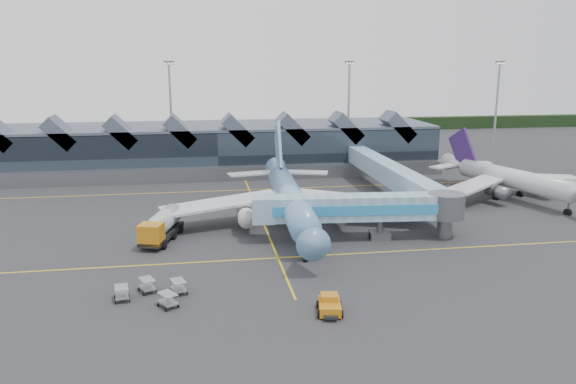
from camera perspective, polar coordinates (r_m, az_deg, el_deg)
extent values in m
plane|color=#2A2A2C|center=(73.48, -1.92, -4.61)|extent=(260.00, 260.00, 0.00)
cube|color=gold|center=(65.97, -1.03, -6.70)|extent=(120.00, 0.25, 0.01)
cube|color=gold|center=(100.35, -3.97, 0.23)|extent=(120.00, 0.25, 0.01)
cube|color=gold|center=(82.99, -2.81, -2.52)|extent=(0.25, 60.00, 0.01)
cube|color=black|center=(180.79, -6.42, 6.61)|extent=(260.00, 4.00, 4.00)
cube|color=black|center=(118.84, -7.31, 4.39)|extent=(90.00, 20.00, 9.00)
cube|color=#4A5463|center=(118.22, -7.38, 6.64)|extent=(90.00, 20.00, 0.60)
cube|color=slate|center=(108.56, -7.05, 1.85)|extent=(90.00, 2.50, 2.60)
cube|color=#4A5463|center=(114.02, -22.04, 5.61)|extent=(6.43, 6.00, 6.43)
cube|color=#4A5463|center=(112.10, -16.53, 5.91)|extent=(6.43, 6.00, 6.43)
cube|color=#4A5463|center=(111.24, -10.87, 6.16)|extent=(6.43, 6.00, 6.43)
cube|color=#4A5463|center=(111.47, -5.18, 6.36)|extent=(6.43, 6.00, 6.43)
cube|color=#4A5463|center=(112.77, 0.44, 6.49)|extent=(6.43, 6.00, 6.43)
cube|color=#4A5463|center=(115.11, 5.88, 6.56)|extent=(6.43, 6.00, 6.43)
cube|color=#4A5463|center=(118.43, 11.06, 6.57)|extent=(6.43, 6.00, 6.43)
cylinder|color=#94989C|center=(142.01, -11.82, 8.29)|extent=(0.56, 0.56, 22.00)
cube|color=slate|center=(141.55, -12.03, 12.72)|extent=(2.40, 0.50, 0.90)
cylinder|color=#94989C|center=(147.08, 6.17, 8.65)|extent=(0.56, 0.56, 22.00)
cube|color=slate|center=(146.63, 6.28, 12.93)|extent=(2.40, 0.50, 0.90)
cylinder|color=#94989C|center=(160.54, 20.42, 8.28)|extent=(0.56, 0.56, 22.00)
cube|color=slate|center=(160.13, 20.74, 12.20)|extent=(2.40, 0.50, 0.90)
cylinder|color=#639DC8|center=(77.21, 0.25, -0.68)|extent=(4.99, 29.75, 3.65)
cone|color=#639DC8|center=(60.66, 2.21, -4.58)|extent=(3.88, 5.24, 3.65)
cube|color=black|center=(59.83, 2.31, -4.07)|extent=(1.40, 0.40, 0.48)
cone|color=#639DC8|center=(94.81, -1.07, 2.10)|extent=(3.96, 6.93, 3.65)
cube|color=silver|center=(78.03, -6.69, -1.11)|extent=(17.48, 9.72, 1.21)
cube|color=silver|center=(80.15, 6.79, -0.73)|extent=(17.49, 10.99, 1.21)
cylinder|color=silver|center=(75.08, -4.29, -2.35)|extent=(2.49, 5.17, 2.27)
cylinder|color=silver|center=(76.56, 5.08, -2.06)|extent=(2.49, 5.17, 2.27)
cube|color=#639DC8|center=(92.49, -0.97, 4.22)|extent=(0.86, 9.37, 10.07)
cube|color=silver|center=(93.25, -3.75, 1.88)|extent=(8.05, 4.41, 0.24)
cube|color=silver|center=(94.11, 1.74, 2.01)|extent=(8.14, 5.01, 0.24)
cylinder|color=slate|center=(64.75, 1.73, -6.11)|extent=(0.27, 0.27, 2.12)
cylinder|color=slate|center=(78.87, -2.11, -2.56)|extent=(0.27, 0.27, 2.12)
cylinder|color=slate|center=(79.57, 2.36, -2.42)|extent=(0.27, 0.27, 2.12)
cylinder|color=black|center=(64.98, 1.73, -6.67)|extent=(0.49, 1.37, 1.35)
cylinder|color=silver|center=(99.75, 21.98, 1.26)|extent=(9.29, 22.61, 3.23)
cone|color=silver|center=(109.41, 16.72, 2.77)|extent=(4.52, 5.85, 3.23)
cube|color=silver|center=(95.27, 18.39, 0.67)|extent=(13.48, 10.97, 1.08)
cube|color=silver|center=(106.10, 24.35, 1.39)|extent=(13.57, 4.69, 1.08)
cylinder|color=slate|center=(95.35, 20.54, 0.02)|extent=(2.98, 4.27, 2.00)
cylinder|color=slate|center=(102.70, 24.49, 0.56)|extent=(2.98, 4.27, 2.00)
cube|color=#361C55|center=(107.99, 17.28, 4.21)|extent=(2.45, 7.11, 7.87)
cube|color=silver|center=(106.32, 15.60, 2.55)|extent=(6.46, 5.02, 0.27)
cube|color=silver|center=(111.15, 18.46, 2.81)|extent=(6.22, 2.46, 0.27)
cylinder|color=slate|center=(93.59, 26.57, -1.53)|extent=(0.30, 0.30, 1.87)
cylinder|color=slate|center=(98.97, 20.36, -0.21)|extent=(0.30, 0.30, 1.87)
cylinder|color=slate|center=(102.89, 22.52, 0.10)|extent=(0.30, 0.30, 1.87)
cylinder|color=black|center=(93.73, 26.54, -1.88)|extent=(0.79, 1.28, 1.20)
cube|color=#76A6C5|center=(71.89, 6.89, -1.55)|extent=(21.63, 5.00, 3.11)
cube|color=#278CC7|center=(70.32, 7.15, -1.90)|extent=(21.37, 1.92, 1.29)
cube|color=#76A6C5|center=(70.57, -2.54, -1.75)|extent=(3.06, 3.65, 3.22)
cylinder|color=slate|center=(73.15, 9.32, -3.11)|extent=(0.75, 0.75, 4.27)
cube|color=slate|center=(73.63, 9.27, -4.35)|extent=(2.74, 2.35, 0.96)
cylinder|color=black|center=(73.42, 8.45, -4.46)|extent=(0.51, 1.00, 0.96)
cylinder|color=black|center=(73.92, 10.08, -4.40)|extent=(0.51, 1.00, 0.96)
cylinder|color=slate|center=(75.07, 15.76, -1.33)|extent=(4.72, 4.72, 3.22)
cylinder|color=slate|center=(75.62, 15.66, -2.90)|extent=(1.93, 1.93, 4.27)
cube|color=black|center=(73.78, -12.67, -4.17)|extent=(5.35, 10.53, 0.57)
cube|color=#BF7211|center=(69.98, -13.73, -4.16)|extent=(3.28, 3.12, 2.49)
cube|color=black|center=(69.01, -14.01, -3.93)|extent=(2.44, 0.83, 1.13)
cylinder|color=#BDBCC1|center=(74.58, -12.39, -2.74)|extent=(4.27, 7.01, 2.60)
sphere|color=#BDBCC1|center=(77.57, -11.63, -2.09)|extent=(2.49, 2.49, 2.49)
sphere|color=#BDBCC1|center=(71.61, -13.22, -3.45)|extent=(2.49, 2.49, 2.49)
cylinder|color=black|center=(71.31, -14.61, -5.13)|extent=(0.69, 1.20, 1.13)
cylinder|color=black|center=(70.36, -12.45, -5.25)|extent=(0.69, 1.20, 1.13)
cylinder|color=black|center=(74.83, -13.55, -4.20)|extent=(0.69, 1.20, 1.13)
cylinder|color=black|center=(73.93, -11.48, -4.30)|extent=(0.69, 1.20, 1.13)
cylinder|color=black|center=(77.37, -12.84, -3.58)|extent=(0.69, 1.20, 1.13)
cylinder|color=black|center=(76.50, -10.84, -3.68)|extent=(0.69, 1.20, 1.13)
cube|color=#BF7211|center=(52.29, 4.25, -11.52)|extent=(2.45, 3.45, 0.88)
cube|color=#BF7211|center=(52.50, 4.22, -10.63)|extent=(1.80, 1.66, 0.62)
cube|color=black|center=(50.87, 4.37, -12.54)|extent=(1.34, 0.90, 0.26)
cylinder|color=black|center=(51.39, 3.16, -12.30)|extent=(0.38, 0.74, 0.71)
cylinder|color=black|center=(51.53, 5.47, -12.27)|extent=(0.38, 0.74, 0.71)
cylinder|color=black|center=(53.31, 3.06, -11.32)|extent=(0.38, 0.74, 0.71)
cylinder|color=black|center=(53.44, 5.27, -11.29)|extent=(0.38, 0.74, 0.71)
cube|color=#94969D|center=(58.26, -14.10, -9.38)|extent=(1.91, 2.27, 0.13)
cube|color=#94969D|center=(57.95, -14.14, -8.61)|extent=(1.91, 2.27, 0.07)
cylinder|color=black|center=(59.20, -13.69, -9.33)|extent=(0.22, 0.33, 0.32)
cube|color=#94969D|center=(57.25, -11.07, -9.63)|extent=(1.77, 2.23, 0.13)
cube|color=#94969D|center=(56.93, -11.11, -8.85)|extent=(1.77, 2.23, 0.07)
cylinder|color=black|center=(58.16, -10.62, -9.58)|extent=(0.20, 0.34, 0.32)
cube|color=#94969D|center=(57.01, -16.52, -10.05)|extent=(1.53, 2.11, 0.13)
cube|color=#94969D|center=(56.69, -16.58, -9.27)|extent=(1.53, 2.11, 0.07)
cylinder|color=black|center=(57.80, -15.86, -10.03)|extent=(0.16, 0.33, 0.32)
cube|color=#94969D|center=(54.48, -12.10, -10.90)|extent=(2.08, 2.30, 0.13)
cube|color=#94969D|center=(54.15, -12.14, -10.09)|extent=(2.08, 2.30, 0.07)
cylinder|color=black|center=(55.47, -11.84, -10.80)|extent=(0.26, 0.33, 0.32)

